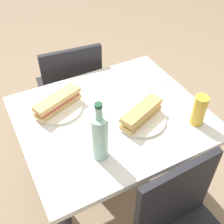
{
  "coord_description": "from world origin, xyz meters",
  "views": [
    {
      "loc": [
        -0.49,
        -0.92,
        1.71
      ],
      "look_at": [
        0.0,
        0.0,
        0.75
      ],
      "focal_mm": 45.78,
      "sensor_mm": 36.0,
      "label": 1
    }
  ],
  "objects": [
    {
      "name": "paper_napkin",
      "position": [
        0.3,
        0.15,
        0.73
      ],
      "size": [
        0.18,
        0.18,
        0.0
      ],
      "primitive_type": "cube",
      "rotation": [
        0.0,
        0.0,
        0.31
      ],
      "color": "white",
      "rests_on": "dining_table"
    },
    {
      "name": "plate_far",
      "position": [
        -0.22,
        0.16,
        0.74
      ],
      "size": [
        0.24,
        0.24,
        0.01
      ],
      "primitive_type": "cylinder",
      "color": "silver",
      "rests_on": "dining_table"
    },
    {
      "name": "beer_glass",
      "position": [
        0.34,
        -0.24,
        0.81
      ],
      "size": [
        0.06,
        0.06,
        0.16
      ],
      "primitive_type": "cylinder",
      "color": "gold",
      "rests_on": "dining_table"
    },
    {
      "name": "water_bottle",
      "position": [
        -0.16,
        -0.2,
        0.85
      ],
      "size": [
        0.07,
        0.07,
        0.29
      ],
      "color": "#99C6B7",
      "rests_on": "dining_table"
    },
    {
      "name": "chair_far",
      "position": [
        -0.01,
        0.59,
        0.49
      ],
      "size": [
        0.44,
        0.44,
        0.85
      ],
      "color": "black",
      "rests_on": "ground"
    },
    {
      "name": "plate_near",
      "position": [
        0.11,
        -0.1,
        0.74
      ],
      "size": [
        0.24,
        0.24,
        0.01
      ],
      "primitive_type": "cylinder",
      "color": "silver",
      "rests_on": "dining_table"
    },
    {
      "name": "baguette_sandwich_near",
      "position": [
        0.11,
        -0.1,
        0.78
      ],
      "size": [
        0.25,
        0.15,
        0.07
      ],
      "color": "tan",
      "rests_on": "plate_near"
    },
    {
      "name": "dining_table",
      "position": [
        0.0,
        0.0,
        0.6
      ],
      "size": [
        0.91,
        0.79,
        0.73
      ],
      "color": "silver",
      "rests_on": "ground"
    },
    {
      "name": "baguette_sandwich_far",
      "position": [
        -0.22,
        0.16,
        0.78
      ],
      "size": [
        0.27,
        0.16,
        0.07
      ],
      "color": "tan",
      "rests_on": "plate_far"
    },
    {
      "name": "knife_near",
      "position": [
        0.07,
        -0.06,
        0.75
      ],
      "size": [
        0.18,
        0.06,
        0.01
      ],
      "color": "silver",
      "rests_on": "plate_near"
    },
    {
      "name": "ground_plane",
      "position": [
        0.0,
        0.0,
        0.0
      ],
      "size": [
        8.0,
        8.0,
        0.0
      ],
      "primitive_type": "plane",
      "color": "#8C755B"
    },
    {
      "name": "knife_far",
      "position": [
        -0.25,
        0.21,
        0.75
      ],
      "size": [
        0.18,
        0.03,
        0.01
      ],
      "color": "silver",
      "rests_on": "plate_far"
    }
  ]
}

